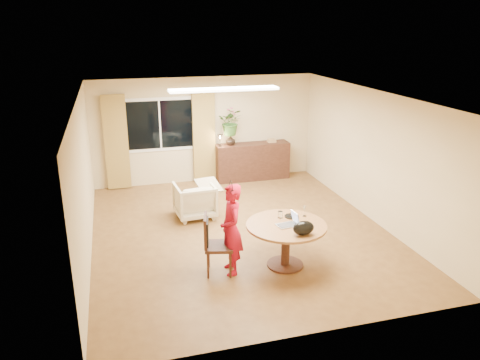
% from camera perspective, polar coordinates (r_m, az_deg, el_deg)
% --- Properties ---
extents(floor, '(6.50, 6.50, 0.00)m').
position_cam_1_polar(floor, '(9.07, 0.04, -6.31)').
color(floor, brown).
rests_on(floor, ground).
extents(ceiling, '(6.50, 6.50, 0.00)m').
position_cam_1_polar(ceiling, '(8.31, 0.04, 10.17)').
color(ceiling, white).
rests_on(ceiling, wall_back).
extents(wall_back, '(5.50, 0.00, 5.50)m').
position_cam_1_polar(wall_back, '(11.66, -4.28, 6.10)').
color(wall_back, tan).
rests_on(wall_back, floor).
extents(wall_left, '(0.00, 6.50, 6.50)m').
position_cam_1_polar(wall_left, '(8.33, -18.51, -0.00)').
color(wall_left, tan).
rests_on(wall_left, floor).
extents(wall_right, '(0.00, 6.50, 6.50)m').
position_cam_1_polar(wall_right, '(9.68, 15.94, 2.79)').
color(wall_right, tan).
rests_on(wall_right, floor).
extents(window, '(1.70, 0.03, 1.30)m').
position_cam_1_polar(window, '(11.44, -9.72, 6.67)').
color(window, white).
rests_on(window, wall_back).
extents(curtain_left, '(0.55, 0.08, 2.25)m').
position_cam_1_polar(curtain_left, '(11.39, -14.85, 4.42)').
color(curtain_left, olive).
rests_on(curtain_left, wall_back).
extents(curtain_right, '(0.55, 0.08, 2.25)m').
position_cam_1_polar(curtain_right, '(11.59, -4.41, 5.24)').
color(curtain_right, olive).
rests_on(curtain_right, wall_back).
extents(ceiling_panel, '(2.20, 0.35, 0.05)m').
position_cam_1_polar(ceiling_panel, '(9.46, -1.95, 10.99)').
color(ceiling_panel, white).
rests_on(ceiling_panel, ceiling).
extents(dining_table, '(1.31, 1.31, 0.74)m').
position_cam_1_polar(dining_table, '(7.66, 5.64, -6.47)').
color(dining_table, brown).
rests_on(dining_table, floor).
extents(dining_chair, '(0.56, 0.53, 0.99)m').
position_cam_1_polar(dining_chair, '(7.47, -2.57, -7.87)').
color(dining_chair, black).
rests_on(dining_chair, floor).
extents(child, '(0.55, 0.36, 1.49)m').
position_cam_1_polar(child, '(7.38, -1.07, -6.04)').
color(child, '#B8280E').
rests_on(child, floor).
extents(laptop, '(0.37, 0.27, 0.23)m').
position_cam_1_polar(laptop, '(7.51, 5.75, -4.76)').
color(laptop, '#B7B7BC').
rests_on(laptop, dining_table).
extents(tumbler, '(0.09, 0.09, 0.12)m').
position_cam_1_polar(tumbler, '(7.81, 4.94, -4.22)').
color(tumbler, white).
rests_on(tumbler, dining_table).
extents(wine_glass, '(0.07, 0.07, 0.19)m').
position_cam_1_polar(wine_glass, '(7.90, 7.88, -3.76)').
color(wine_glass, white).
rests_on(wine_glass, dining_table).
extents(pot_lid, '(0.26, 0.26, 0.04)m').
position_cam_1_polar(pot_lid, '(7.88, 6.31, -4.36)').
color(pot_lid, white).
rests_on(pot_lid, dining_table).
extents(handbag, '(0.35, 0.21, 0.23)m').
position_cam_1_polar(handbag, '(7.22, 7.75, -5.82)').
color(handbag, black).
rests_on(handbag, dining_table).
extents(armchair, '(0.83, 0.85, 0.72)m').
position_cam_1_polar(armchair, '(9.66, -5.56, -2.46)').
color(armchair, '#BEB296').
rests_on(armchair, floor).
extents(throw, '(0.54, 0.62, 0.03)m').
position_cam_1_polar(throw, '(9.58, -3.87, -0.19)').
color(throw, beige).
rests_on(throw, armchair).
extents(sideboard, '(1.87, 0.46, 0.94)m').
position_cam_1_polar(sideboard, '(11.92, 1.52, 2.29)').
color(sideboard, black).
rests_on(sideboard, floor).
extents(vase, '(0.29, 0.29, 0.25)m').
position_cam_1_polar(vase, '(11.61, -1.17, 4.88)').
color(vase, black).
rests_on(vase, sideboard).
extents(bouquet, '(0.73, 0.68, 0.66)m').
position_cam_1_polar(bouquet, '(11.52, -1.10, 7.08)').
color(bouquet, '#2F6A28').
rests_on(bouquet, vase).
extents(book_stack, '(0.23, 0.19, 0.09)m').
position_cam_1_polar(book_stack, '(11.94, 3.88, 4.82)').
color(book_stack, olive).
rests_on(book_stack, sideboard).
extents(desk_lamp, '(0.16, 0.16, 0.31)m').
position_cam_1_polar(desk_lamp, '(11.49, -2.46, 4.88)').
color(desk_lamp, black).
rests_on(desk_lamp, sideboard).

